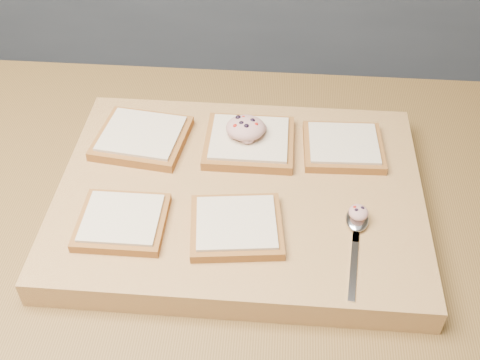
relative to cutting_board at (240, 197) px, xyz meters
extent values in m
cube|color=brown|center=(-0.08, -0.04, -0.05)|extent=(2.00, 0.80, 0.06)
cube|color=slate|center=(-0.08, 1.39, -0.47)|extent=(3.60, 0.60, 0.90)
cube|color=tan|center=(0.00, 0.00, 0.00)|extent=(0.51, 0.39, 0.04)
cube|color=#966026|center=(-0.16, 0.09, 0.03)|extent=(0.15, 0.14, 0.01)
cube|color=beige|center=(-0.16, 0.09, 0.04)|extent=(0.13, 0.12, 0.00)
cube|color=#966026|center=(0.01, 0.09, 0.03)|extent=(0.13, 0.12, 0.01)
cube|color=beige|center=(0.01, 0.09, 0.04)|extent=(0.11, 0.10, 0.00)
cube|color=#966026|center=(0.15, 0.09, 0.03)|extent=(0.12, 0.11, 0.01)
cube|color=beige|center=(0.15, 0.09, 0.03)|extent=(0.10, 0.10, 0.00)
cube|color=#966026|center=(-0.15, -0.09, 0.03)|extent=(0.11, 0.10, 0.01)
cube|color=beige|center=(-0.15, -0.09, 0.03)|extent=(0.10, 0.09, 0.00)
cube|color=#966026|center=(0.00, -0.08, 0.03)|extent=(0.13, 0.12, 0.01)
cube|color=beige|center=(0.00, -0.08, 0.04)|extent=(0.11, 0.10, 0.00)
ellipsoid|color=tan|center=(0.00, 0.09, 0.05)|extent=(0.06, 0.06, 0.03)
sphere|color=black|center=(0.01, 0.10, 0.06)|extent=(0.01, 0.01, 0.01)
sphere|color=black|center=(-0.01, 0.10, 0.06)|extent=(0.01, 0.01, 0.01)
sphere|color=black|center=(0.00, 0.08, 0.06)|extent=(0.01, 0.01, 0.01)
sphere|color=black|center=(0.00, 0.09, 0.06)|extent=(0.01, 0.01, 0.01)
sphere|color=#A5140C|center=(0.02, 0.09, 0.06)|extent=(0.01, 0.01, 0.01)
sphere|color=#A5140C|center=(0.00, 0.10, 0.06)|extent=(0.01, 0.01, 0.01)
sphere|color=#A5140C|center=(-0.01, 0.08, 0.06)|extent=(0.01, 0.01, 0.01)
ellipsoid|color=silver|center=(0.16, -0.05, 0.03)|extent=(0.04, 0.05, 0.01)
cube|color=silver|center=(0.16, -0.08, 0.02)|extent=(0.01, 0.03, 0.00)
cube|color=silver|center=(0.15, -0.13, 0.02)|extent=(0.02, 0.12, 0.00)
ellipsoid|color=tan|center=(0.16, -0.05, 0.04)|extent=(0.03, 0.03, 0.01)
sphere|color=black|center=(0.16, -0.05, 0.04)|extent=(0.01, 0.01, 0.01)
sphere|color=black|center=(0.16, -0.06, 0.04)|extent=(0.01, 0.01, 0.01)
sphere|color=#A5140C|center=(0.15, -0.05, 0.04)|extent=(0.01, 0.01, 0.01)
camera|label=1|loc=(0.05, -0.61, 0.61)|focal=45.00mm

